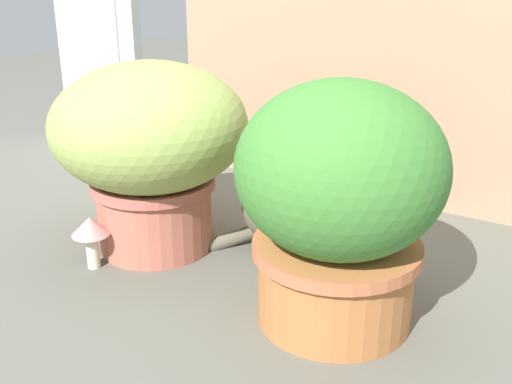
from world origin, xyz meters
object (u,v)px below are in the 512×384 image
Objects in this scene: leafy_planter at (339,198)px; cat at (300,196)px; grass_planter at (151,143)px; mushroom_ornament_pink at (91,230)px.

leafy_planter reaches higher than cat.
leafy_planter is at bearing -50.63° from cat.
mushroom_ornament_pink is at bearing -106.50° from grass_planter.
cat is 0.49m from mushroom_ornament_pink.
mushroom_ornament_pink is (-0.05, -0.16, -0.17)m from grass_planter.
grass_planter is 3.65× the size of mushroom_ornament_pink.
leafy_planter is at bearing 9.89° from mushroom_ornament_pink.
cat is at bearing 34.67° from grass_planter.
mushroom_ornament_pink is at bearing -170.11° from leafy_planter.
leafy_planter reaches higher than grass_planter.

